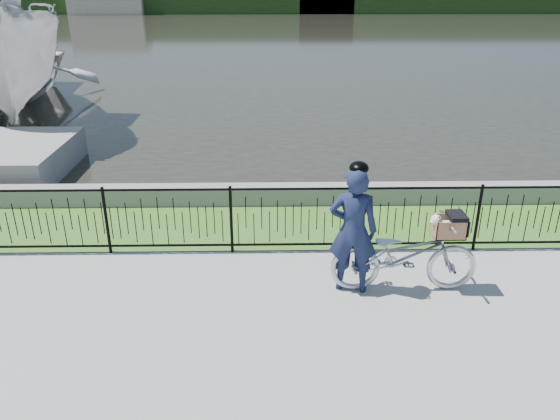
{
  "coord_description": "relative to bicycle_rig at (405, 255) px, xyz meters",
  "views": [
    {
      "loc": [
        -0.37,
        -6.39,
        4.23
      ],
      "look_at": [
        -0.23,
        1.0,
        1.0
      ],
      "focal_mm": 35.0,
      "sensor_mm": 36.0,
      "label": 1
    }
  ],
  "objects": [
    {
      "name": "water",
      "position": [
        -1.54,
        32.6,
        -0.56
      ],
      "size": [
        120.0,
        120.0,
        0.0
      ],
      "primitive_type": "plane",
      "color": "black",
      "rests_on": "ground"
    },
    {
      "name": "grass_strip",
      "position": [
        -1.54,
        2.2,
        -0.55
      ],
      "size": [
        60.0,
        2.0,
        0.01
      ],
      "primitive_type": "cube",
      "color": "#3C6921",
      "rests_on": "ground"
    },
    {
      "name": "quay_wall",
      "position": [
        -1.54,
        3.2,
        -0.36
      ],
      "size": [
        60.0,
        0.3,
        0.4
      ],
      "primitive_type": "cube",
      "color": "gray",
      "rests_on": "ground"
    },
    {
      "name": "fence",
      "position": [
        -1.54,
        1.2,
        0.02
      ],
      "size": [
        14.0,
        0.06,
        1.15
      ],
      "primitive_type": null,
      "color": "black",
      "rests_on": "ground"
    },
    {
      "name": "bicycle_rig",
      "position": [
        0.0,
        0.0,
        0.0
      ],
      "size": [
        2.09,
        0.73,
        1.2
      ],
      "color": "#ADB3BA",
      "rests_on": "ground"
    },
    {
      "name": "cyclist",
      "position": [
        -0.75,
        0.02,
        0.39
      ],
      "size": [
        0.75,
        0.56,
        1.93
      ],
      "color": "#151D3A",
      "rests_on": "ground"
    },
    {
      "name": "ground",
      "position": [
        -1.54,
        -0.4,
        -0.56
      ],
      "size": [
        120.0,
        120.0,
        0.0
      ],
      "primitive_type": "plane",
      "color": "gray",
      "rests_on": "ground"
    }
  ]
}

